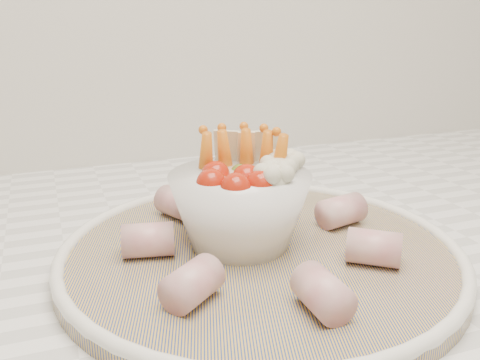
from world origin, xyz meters
name	(u,v)px	position (x,y,z in m)	size (l,w,h in m)	color
serving_platter	(260,253)	(-0.11, 1.37, 0.93)	(0.46, 0.46, 0.02)	navy
veggie_bowl	(242,202)	(-0.12, 1.38, 0.98)	(0.13, 0.13, 0.11)	white
cured_meat_rolls	(259,234)	(-0.11, 1.37, 0.95)	(0.25, 0.27, 0.03)	#BA555E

